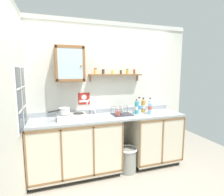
% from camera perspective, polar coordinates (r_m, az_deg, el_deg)
% --- Properties ---
extents(floor, '(5.61, 5.61, 0.00)m').
position_cam_1_polar(floor, '(3.04, 2.08, -25.60)').
color(floor, '#9E9384').
rests_on(floor, ground).
extents(back_wall, '(3.21, 0.07, 2.57)m').
position_cam_1_polar(back_wall, '(3.25, -2.21, 1.14)').
color(back_wall, silver).
rests_on(back_wall, ground).
extents(side_wall_left, '(0.05, 3.50, 2.57)m').
position_cam_1_polar(side_wall_left, '(2.21, -29.50, -3.38)').
color(side_wall_left, silver).
rests_on(side_wall_left, ground).
extents(lower_cabinet_run, '(1.42, 0.57, 0.94)m').
position_cam_1_polar(lower_cabinet_run, '(3.06, -11.44, -15.48)').
color(lower_cabinet_run, black).
rests_on(lower_cabinet_run, ground).
extents(lower_cabinet_run_right, '(0.89, 0.57, 0.94)m').
position_cam_1_polar(lower_cabinet_run_right, '(3.50, 13.19, -12.44)').
color(lower_cabinet_run_right, black).
rests_on(lower_cabinet_run_right, ground).
extents(countertop, '(2.57, 0.60, 0.03)m').
position_cam_1_polar(countertop, '(3.02, -0.56, -6.06)').
color(countertop, '#9EA3A8').
rests_on(countertop, lower_cabinet_run).
extents(backsplash, '(2.57, 0.02, 0.08)m').
position_cam_1_polar(backsplash, '(3.26, -2.01, -4.01)').
color(backsplash, '#9EA3A8').
rests_on(backsplash, countertop).
extents(sink, '(0.56, 0.43, 0.45)m').
position_cam_1_polar(sink, '(3.00, -5.33, -6.40)').
color(sink, silver).
rests_on(sink, countertop).
extents(hot_plate_stove, '(0.44, 0.28, 0.09)m').
position_cam_1_polar(hot_plate_stove, '(2.87, -12.70, -5.85)').
color(hot_plate_stove, silver).
rests_on(hot_plate_stove, countertop).
extents(saucepan, '(0.32, 0.27, 0.10)m').
position_cam_1_polar(saucepan, '(2.86, -15.02, -3.96)').
color(saucepan, silver).
rests_on(saucepan, hot_plate_stove).
extents(bottle_water_clear_0, '(0.08, 0.08, 0.29)m').
position_cam_1_polar(bottle_water_clear_0, '(3.27, 8.67, -2.51)').
color(bottle_water_clear_0, silver).
rests_on(bottle_water_clear_0, countertop).
extents(bottle_detergent_teal_1, '(0.06, 0.06, 0.27)m').
position_cam_1_polar(bottle_detergent_teal_1, '(3.16, 7.79, -2.96)').
color(bottle_detergent_teal_1, teal).
rests_on(bottle_detergent_teal_1, countertop).
extents(bottle_opaque_white_2, '(0.07, 0.07, 0.27)m').
position_cam_1_polar(bottle_opaque_white_2, '(3.31, 12.02, -2.51)').
color(bottle_opaque_white_2, white).
rests_on(bottle_opaque_white_2, countertop).
extents(bottle_juice_amber_3, '(0.08, 0.08, 0.27)m').
position_cam_1_polar(bottle_juice_amber_3, '(3.35, 9.90, -2.40)').
color(bottle_juice_amber_3, gold).
rests_on(bottle_juice_amber_3, countertop).
extents(bottle_water_blue_4, '(0.07, 0.07, 0.25)m').
position_cam_1_polar(bottle_water_blue_4, '(3.19, 11.98, -3.05)').
color(bottle_water_blue_4, '#8CB7E0').
rests_on(bottle_water_blue_4, countertop).
extents(dish_rack, '(0.34, 0.27, 0.16)m').
position_cam_1_polar(dish_rack, '(3.11, 2.97, -4.84)').
color(dish_rack, '#333338').
rests_on(dish_rack, countertop).
extents(mug, '(0.09, 0.10, 0.09)m').
position_cam_1_polar(mug, '(3.01, 1.85, -4.98)').
color(mug, '#B24C47').
rests_on(mug, countertop).
extents(wall_cabinet, '(0.46, 0.28, 0.56)m').
position_cam_1_polar(wall_cabinet, '(2.96, -13.34, 10.46)').
color(wall_cabinet, brown).
extents(spice_shelf, '(0.96, 0.14, 0.22)m').
position_cam_1_polar(spice_shelf, '(3.18, 1.07, 7.61)').
color(spice_shelf, brown).
extents(warning_sign, '(0.20, 0.01, 0.20)m').
position_cam_1_polar(warning_sign, '(3.14, -8.91, -0.20)').
color(warning_sign, '#B2261E').
extents(window, '(0.03, 0.66, 0.84)m').
position_cam_1_polar(window, '(2.64, -27.03, -0.06)').
color(window, '#262D38').
extents(trash_bin, '(0.33, 0.33, 0.42)m').
position_cam_1_polar(trash_bin, '(3.25, 5.01, -18.84)').
color(trash_bin, gray).
rests_on(trash_bin, ground).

